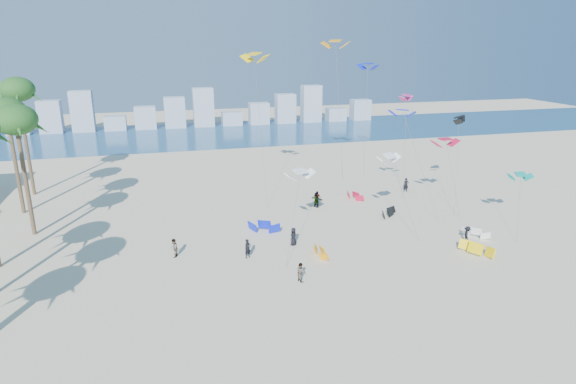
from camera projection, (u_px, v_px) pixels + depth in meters
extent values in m
plane|color=beige|center=(307.00, 336.00, 30.39)|extent=(220.00, 220.00, 0.00)
plane|color=navy|center=(202.00, 135.00, 96.78)|extent=(220.00, 220.00, 0.00)
imported|color=black|center=(248.00, 249.00, 41.17)|extent=(0.74, 0.65, 1.71)
imported|color=gray|center=(300.00, 272.00, 37.19)|extent=(0.78, 0.88, 1.53)
imported|color=black|center=(293.00, 237.00, 43.80)|extent=(0.94, 0.95, 1.66)
imported|color=gray|center=(317.00, 198.00, 54.64)|extent=(1.01, 0.91, 1.65)
imported|color=black|center=(467.00, 235.00, 44.19)|extent=(1.03, 1.22, 1.64)
imported|color=gray|center=(316.00, 200.00, 53.92)|extent=(1.35, 1.60, 1.73)
imported|color=black|center=(406.00, 185.00, 59.50)|extent=(0.71, 0.53, 1.76)
imported|color=gray|center=(174.00, 248.00, 41.35)|extent=(0.81, 0.94, 1.66)
cylinder|color=#595959|center=(294.00, 217.00, 41.30)|extent=(2.71, 5.10, 6.78)
cylinder|color=#595959|center=(420.00, 165.00, 50.48)|extent=(1.97, 5.92, 10.90)
cylinder|color=#595959|center=(453.00, 178.00, 50.74)|extent=(1.14, 2.47, 8.06)
cylinder|color=#595959|center=(261.00, 132.00, 53.01)|extent=(0.52, 3.52, 16.62)
cylinder|color=#595959|center=(405.00, 146.00, 57.72)|extent=(1.95, 4.62, 11.68)
cylinder|color=#595959|center=(519.00, 208.00, 45.62)|extent=(2.49, 3.60, 5.52)
cylinder|color=#595959|center=(339.00, 113.00, 62.63)|extent=(0.74, 2.45, 18.00)
cylinder|color=#595959|center=(457.00, 165.00, 52.78)|extent=(3.00, 5.44, 9.77)
cylinder|color=#595959|center=(405.00, 198.00, 45.25)|extent=(1.66, 3.94, 7.47)
cylinder|color=#595959|center=(366.00, 119.00, 67.35)|extent=(2.01, 4.89, 14.95)
cylinder|color=brown|center=(25.00, 179.00, 44.86)|extent=(0.40, 0.40, 11.14)
ellipsoid|color=#1C4F1D|center=(15.00, 120.00, 43.20)|extent=(3.80, 3.80, 2.85)
cylinder|color=brown|center=(16.00, 164.00, 50.70)|extent=(0.40, 0.40, 11.06)
ellipsoid|color=#1C4F1D|center=(6.00, 111.00, 49.05)|extent=(3.80, 3.80, 2.85)
cylinder|color=brown|center=(26.00, 144.00, 56.81)|extent=(0.40, 0.40, 12.65)
ellipsoid|color=#1C4F1D|center=(17.00, 89.00, 54.93)|extent=(3.80, 3.80, 2.85)
cube|color=#9EADBF|center=(18.00, 122.00, 96.47)|extent=(4.40, 3.00, 4.80)
cube|color=#9EADBF|center=(50.00, 117.00, 97.73)|extent=(4.40, 3.00, 6.60)
cube|color=#9EADBF|center=(82.00, 111.00, 98.99)|extent=(4.40, 3.00, 8.40)
cube|color=#9EADBF|center=(115.00, 123.00, 101.32)|extent=(4.40, 3.00, 3.00)
cube|color=#9EADBF|center=(145.00, 118.00, 102.58)|extent=(4.40, 3.00, 4.80)
cube|color=#9EADBF|center=(175.00, 112.00, 103.84)|extent=(4.40, 3.00, 6.60)
cube|color=#9EADBF|center=(203.00, 107.00, 105.09)|extent=(4.40, 3.00, 8.40)
cube|color=#9EADBF|center=(232.00, 118.00, 107.43)|extent=(4.40, 3.00, 3.00)
cube|color=#9EADBF|center=(259.00, 113.00, 108.69)|extent=(4.40, 3.00, 4.80)
cube|color=#9EADBF|center=(285.00, 108.00, 109.95)|extent=(4.40, 3.00, 6.60)
cube|color=#9EADBF|center=(311.00, 104.00, 111.20)|extent=(4.40, 3.00, 8.40)
cube|color=#9EADBF|center=(336.00, 114.00, 113.54)|extent=(4.40, 3.00, 3.00)
cube|color=#9EADBF|center=(360.00, 110.00, 114.80)|extent=(4.40, 3.00, 4.80)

